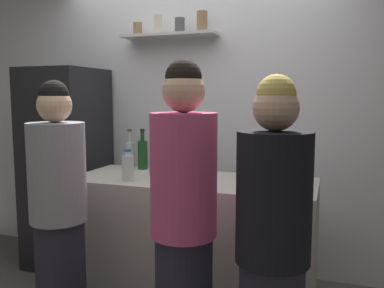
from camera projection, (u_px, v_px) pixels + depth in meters
back_wall_assembly at (200, 119)px, 3.58m from camera, size 4.80×0.32×2.60m
refrigerator at (67, 167)px, 3.63m from camera, size 0.58×0.68×1.75m
counter at (192, 242)px, 2.92m from camera, size 1.72×0.69×0.92m
baking_pan at (176, 170)px, 3.07m from camera, size 0.34×0.24×0.05m
utensil_holder at (261, 182)px, 2.53m from camera, size 0.11×0.11×0.22m
wine_bottle_pale_glass at (130, 153)px, 3.33m from camera, size 0.08×0.08×0.32m
wine_bottle_amber_glass at (182, 168)px, 2.71m from camera, size 0.07×0.07×0.28m
wine_bottle_green_glass at (143, 154)px, 3.25m from camera, size 0.08×0.08×0.32m
water_bottle_plastic at (128, 167)px, 2.80m from camera, size 0.08×0.08×0.22m
person_pink_top at (184, 227)px, 2.08m from camera, size 0.34×0.34×1.69m
person_blonde at (272, 254)px, 1.85m from camera, size 0.34×0.34×1.60m
person_grey_hoodie at (59, 215)px, 2.46m from camera, size 0.34×0.34×1.60m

